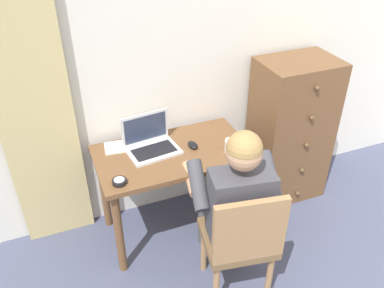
{
  "coord_description": "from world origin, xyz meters",
  "views": [
    {
      "loc": [
        -1.01,
        -0.34,
        2.29
      ],
      "look_at": [
        -0.17,
        1.73,
        0.82
      ],
      "focal_mm": 38.06,
      "sensor_mm": 36.0,
      "label": 1
    }
  ],
  "objects_px": {
    "notebook_pad": "(120,147)",
    "desk_clock": "(119,182)",
    "desk": "(173,166)",
    "person_seated": "(234,196)",
    "chair": "(241,239)",
    "laptop": "(151,143)",
    "computer_mouse": "(193,145)",
    "dresser": "(290,131)",
    "coffee_mug": "(231,146)"
  },
  "relations": [
    {
      "from": "desk",
      "to": "dresser",
      "type": "bearing_deg",
      "value": 5.47
    },
    {
      "from": "chair",
      "to": "laptop",
      "type": "height_order",
      "value": "laptop"
    },
    {
      "from": "laptop",
      "to": "coffee_mug",
      "type": "xyz_separation_m",
      "value": [
        0.49,
        -0.24,
        -0.0
      ]
    },
    {
      "from": "person_seated",
      "to": "computer_mouse",
      "type": "bearing_deg",
      "value": 95.91
    },
    {
      "from": "person_seated",
      "to": "laptop",
      "type": "xyz_separation_m",
      "value": [
        -0.33,
        0.61,
        0.1
      ]
    },
    {
      "from": "chair",
      "to": "coffee_mug",
      "type": "xyz_separation_m",
      "value": [
        0.19,
        0.56,
        0.28
      ]
    },
    {
      "from": "chair",
      "to": "laptop",
      "type": "relative_size",
      "value": 2.38
    },
    {
      "from": "dresser",
      "to": "laptop",
      "type": "height_order",
      "value": "dresser"
    },
    {
      "from": "desk_clock",
      "to": "chair",
      "type": "bearing_deg",
      "value": -40.16
    },
    {
      "from": "dresser",
      "to": "computer_mouse",
      "type": "xyz_separation_m",
      "value": [
        -0.88,
        -0.09,
        0.14
      ]
    },
    {
      "from": "laptop",
      "to": "notebook_pad",
      "type": "distance_m",
      "value": 0.22
    },
    {
      "from": "dresser",
      "to": "chair",
      "type": "height_order",
      "value": "dresser"
    },
    {
      "from": "notebook_pad",
      "to": "coffee_mug",
      "type": "relative_size",
      "value": 1.75
    },
    {
      "from": "person_seated",
      "to": "computer_mouse",
      "type": "xyz_separation_m",
      "value": [
        -0.05,
        0.53,
        0.06
      ]
    },
    {
      "from": "desk",
      "to": "laptop",
      "type": "height_order",
      "value": "laptop"
    },
    {
      "from": "laptop",
      "to": "desk_clock",
      "type": "relative_size",
      "value": 4.09
    },
    {
      "from": "notebook_pad",
      "to": "desk_clock",
      "type": "bearing_deg",
      "value": -96.97
    },
    {
      "from": "computer_mouse",
      "to": "notebook_pad",
      "type": "height_order",
      "value": "computer_mouse"
    },
    {
      "from": "person_seated",
      "to": "desk_clock",
      "type": "bearing_deg",
      "value": 152.69
    },
    {
      "from": "person_seated",
      "to": "coffee_mug",
      "type": "relative_size",
      "value": 9.94
    },
    {
      "from": "notebook_pad",
      "to": "coffee_mug",
      "type": "xyz_separation_m",
      "value": [
        0.69,
        -0.33,
        0.04
      ]
    },
    {
      "from": "laptop",
      "to": "coffee_mug",
      "type": "distance_m",
      "value": 0.55
    },
    {
      "from": "dresser",
      "to": "desk_clock",
      "type": "relative_size",
      "value": 13.17
    },
    {
      "from": "computer_mouse",
      "to": "notebook_pad",
      "type": "distance_m",
      "value": 0.5
    },
    {
      "from": "laptop",
      "to": "computer_mouse",
      "type": "distance_m",
      "value": 0.29
    },
    {
      "from": "chair",
      "to": "computer_mouse",
      "type": "bearing_deg",
      "value": 92.19
    },
    {
      "from": "desk",
      "to": "person_seated",
      "type": "relative_size",
      "value": 0.88
    },
    {
      "from": "dresser",
      "to": "chair",
      "type": "bearing_deg",
      "value": -136.67
    },
    {
      "from": "chair",
      "to": "notebook_pad",
      "type": "xyz_separation_m",
      "value": [
        -0.5,
        0.89,
        0.23
      ]
    },
    {
      "from": "dresser",
      "to": "person_seated",
      "type": "distance_m",
      "value": 1.03
    },
    {
      "from": "computer_mouse",
      "to": "desk_clock",
      "type": "bearing_deg",
      "value": -162.98
    },
    {
      "from": "dresser",
      "to": "coffee_mug",
      "type": "relative_size",
      "value": 9.87
    },
    {
      "from": "computer_mouse",
      "to": "dresser",
      "type": "bearing_deg",
      "value": 3.13
    },
    {
      "from": "notebook_pad",
      "to": "laptop",
      "type": "bearing_deg",
      "value": -19.78
    },
    {
      "from": "computer_mouse",
      "to": "coffee_mug",
      "type": "relative_size",
      "value": 0.83
    },
    {
      "from": "notebook_pad",
      "to": "desk",
      "type": "bearing_deg",
      "value": -22.98
    },
    {
      "from": "chair",
      "to": "laptop",
      "type": "xyz_separation_m",
      "value": [
        -0.3,
        0.79,
        0.28
      ]
    },
    {
      "from": "dresser",
      "to": "computer_mouse",
      "type": "relative_size",
      "value": 11.85
    },
    {
      "from": "dresser",
      "to": "coffee_mug",
      "type": "distance_m",
      "value": 0.72
    },
    {
      "from": "chair",
      "to": "dresser",
      "type": "bearing_deg",
      "value": 43.33
    },
    {
      "from": "desk_clock",
      "to": "coffee_mug",
      "type": "relative_size",
      "value": 0.75
    },
    {
      "from": "dresser",
      "to": "desk_clock",
      "type": "bearing_deg",
      "value": -168.26
    },
    {
      "from": "dresser",
      "to": "laptop",
      "type": "xyz_separation_m",
      "value": [
        -1.15,
        -0.01,
        0.18
      ]
    },
    {
      "from": "desk_clock",
      "to": "person_seated",
      "type": "bearing_deg",
      "value": -27.31
    },
    {
      "from": "computer_mouse",
      "to": "laptop",
      "type": "bearing_deg",
      "value": 160.11
    },
    {
      "from": "laptop",
      "to": "notebook_pad",
      "type": "bearing_deg",
      "value": 153.26
    },
    {
      "from": "desk_clock",
      "to": "coffee_mug",
      "type": "distance_m",
      "value": 0.79
    },
    {
      "from": "chair",
      "to": "person_seated",
      "type": "height_order",
      "value": "person_seated"
    },
    {
      "from": "desk",
      "to": "coffee_mug",
      "type": "distance_m",
      "value": 0.43
    },
    {
      "from": "laptop",
      "to": "coffee_mug",
      "type": "height_order",
      "value": "laptop"
    }
  ]
}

